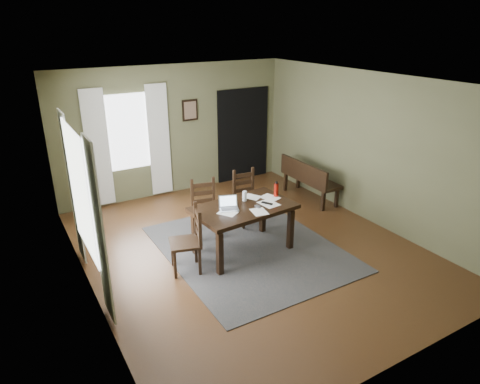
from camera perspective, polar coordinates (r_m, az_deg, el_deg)
ground at (r=7.13m, az=1.23°, el=-7.54°), size 5.00×6.00×0.01m
room_shell at (r=6.44m, az=1.36°, el=6.61°), size 5.02×6.02×2.71m
rug at (r=7.13m, az=1.23°, el=-7.46°), size 2.60×3.20×0.01m
dining_table at (r=6.73m, az=0.45°, el=-2.66°), size 1.64×1.07×0.79m
chair_end at (r=6.36m, az=-6.85°, el=-6.44°), size 0.55×0.55×1.02m
chair_back_left at (r=7.34m, az=-4.63°, el=-2.34°), size 0.52×0.52×1.00m
chair_back_right at (r=7.81m, az=0.91°, el=-0.77°), size 0.47×0.48×0.99m
bench at (r=8.95m, az=9.05°, el=1.99°), size 0.47×1.46×0.82m
laptop at (r=6.59m, az=-1.53°, el=-1.81°), size 0.35×0.32×0.20m
computer_mouse at (r=6.65m, az=2.39°, el=-1.95°), size 0.07×0.10×0.03m
tv_remote at (r=6.79m, az=3.62°, el=-1.50°), size 0.13×0.19×0.02m
drinking_glass at (r=6.87m, az=0.63°, el=-0.53°), size 0.08×0.08×0.16m
water_bottle at (r=7.05m, az=4.85°, el=0.32°), size 0.09×0.09×0.26m
paper_a at (r=6.47m, az=-1.66°, el=-2.80°), size 0.32×0.34×0.00m
paper_b at (r=6.80m, az=3.85°, el=-1.56°), size 0.28×0.35×0.00m
paper_c at (r=7.04m, az=1.62°, el=-0.65°), size 0.31×0.34×0.00m
paper_d at (r=7.03m, az=4.02°, el=-0.74°), size 0.31×0.35×0.00m
paper_e at (r=6.51m, az=2.58°, el=-2.64°), size 0.27×0.32×0.00m
window_left at (r=5.90m, az=-20.63°, el=0.08°), size 0.01×1.30×1.70m
window_back at (r=8.79m, az=-14.72°, el=7.73°), size 1.00×0.01×1.50m
curtain_left_near at (r=5.26m, az=-18.22°, el=-5.26°), size 0.03×0.48×2.30m
curtain_left_far at (r=6.75m, az=-21.44°, el=0.40°), size 0.03×0.48×2.30m
curtain_back_left at (r=8.69m, az=-18.43°, el=5.44°), size 0.44×0.03×2.30m
curtain_back_right at (r=9.01m, az=-10.73°, el=6.75°), size 0.44×0.03×2.30m
framed_picture at (r=9.17m, az=-6.69°, el=10.79°), size 0.34×0.03×0.44m
doorway_back at (r=9.91m, az=0.41°, el=7.63°), size 1.30×0.03×2.10m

